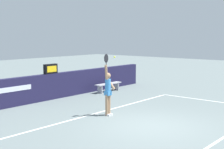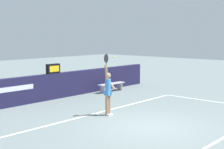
{
  "view_description": "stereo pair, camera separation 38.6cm",
  "coord_description": "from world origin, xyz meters",
  "px_view_note": "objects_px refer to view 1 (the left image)",
  "views": [
    {
      "loc": [
        -9.14,
        -5.88,
        3.09
      ],
      "look_at": [
        0.22,
        1.95,
        1.61
      ],
      "focal_mm": 52.0,
      "sensor_mm": 36.0,
      "label": 1
    },
    {
      "loc": [
        -8.89,
        -6.18,
        3.09
      ],
      "look_at": [
        0.22,
        1.95,
        1.61
      ],
      "focal_mm": 52.0,
      "sensor_mm": 36.0,
      "label": 2
    }
  ],
  "objects_px": {
    "tennis_player": "(108,90)",
    "tennis_ball": "(114,57)",
    "courtside_bench_near": "(108,85)",
    "speed_display": "(51,69)"
  },
  "relations": [
    {
      "from": "tennis_ball",
      "to": "courtside_bench_near",
      "type": "bearing_deg",
      "value": 42.89
    },
    {
      "from": "tennis_player",
      "to": "speed_display",
      "type": "bearing_deg",
      "value": 81.33
    },
    {
      "from": "tennis_player",
      "to": "tennis_ball",
      "type": "distance_m",
      "value": 1.33
    },
    {
      "from": "speed_display",
      "to": "courtside_bench_near",
      "type": "distance_m",
      "value": 3.66
    },
    {
      "from": "tennis_player",
      "to": "tennis_ball",
      "type": "height_order",
      "value": "tennis_player"
    },
    {
      "from": "tennis_player",
      "to": "tennis_ball",
      "type": "xyz_separation_m",
      "value": [
        0.0,
        -0.32,
        1.29
      ]
    },
    {
      "from": "speed_display",
      "to": "tennis_ball",
      "type": "height_order",
      "value": "tennis_ball"
    },
    {
      "from": "courtside_bench_near",
      "to": "speed_display",
      "type": "bearing_deg",
      "value": 167.65
    },
    {
      "from": "speed_display",
      "to": "tennis_player",
      "type": "relative_size",
      "value": 0.3
    },
    {
      "from": "tennis_player",
      "to": "courtside_bench_near",
      "type": "distance_m",
      "value": 5.34
    }
  ]
}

